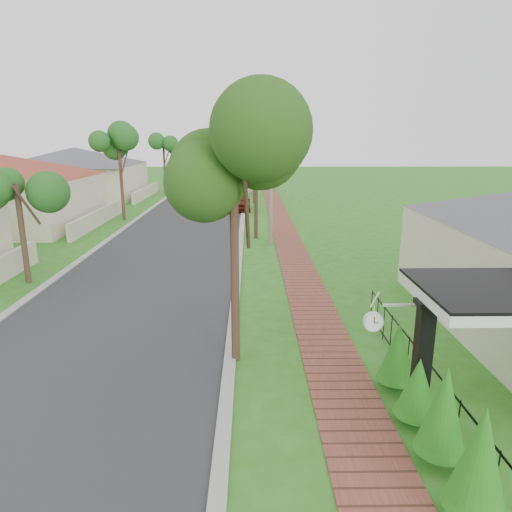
% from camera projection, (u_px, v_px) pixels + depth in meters
% --- Properties ---
extents(ground, '(160.00, 160.00, 0.00)m').
position_uv_depth(ground, '(198.00, 392.00, 10.19)').
color(ground, '#2D6A19').
rests_on(ground, ground).
extents(road, '(7.00, 120.00, 0.02)m').
position_uv_depth(road, '(186.00, 225.00, 29.50)').
color(road, '#28282B').
rests_on(road, ground).
extents(kerb_right, '(0.30, 120.00, 0.10)m').
position_uv_depth(kerb_right, '(242.00, 225.00, 29.55)').
color(kerb_right, '#9E9E99').
rests_on(kerb_right, ground).
extents(kerb_left, '(0.30, 120.00, 0.10)m').
position_uv_depth(kerb_left, '(129.00, 225.00, 29.46)').
color(kerb_left, '#9E9E99').
rests_on(kerb_left, ground).
extents(sidewalk, '(1.50, 120.00, 0.03)m').
position_uv_depth(sidewalk, '(282.00, 225.00, 29.58)').
color(sidewalk, brown).
rests_on(sidewalk, ground).
extents(porch_post, '(0.48, 0.48, 2.52)m').
position_uv_depth(porch_post, '(421.00, 367.00, 9.00)').
color(porch_post, black).
rests_on(porch_post, ground).
extents(picket_fence, '(0.03, 8.02, 1.00)m').
position_uv_depth(picket_fence, '(418.00, 369.00, 10.12)').
color(picket_fence, black).
rests_on(picket_fence, ground).
extents(street_trees, '(10.70, 37.65, 5.89)m').
position_uv_depth(street_trees, '(197.00, 150.00, 34.98)').
color(street_trees, '#382619').
rests_on(street_trees, ground).
extents(hedge_row, '(0.82, 4.49, 1.96)m').
position_uv_depth(hedge_row, '(433.00, 406.00, 8.18)').
color(hedge_row, '#1C6B15').
rests_on(hedge_row, ground).
extents(far_house_grey, '(15.56, 15.56, 4.60)m').
position_uv_depth(far_house_grey, '(76.00, 172.00, 42.30)').
color(far_house_grey, beige).
rests_on(far_house_grey, ground).
extents(parked_car_red, '(1.59, 3.95, 1.34)m').
position_uv_depth(parked_car_red, '(240.00, 201.00, 35.36)').
color(parked_car_red, '#5D190E').
rests_on(parked_car_red, ground).
extents(parked_car_white, '(1.71, 4.33, 1.40)m').
position_uv_depth(parked_car_white, '(242.00, 187.00, 44.95)').
color(parked_car_white, silver).
rests_on(parked_car_white, ground).
extents(near_tree, '(2.40, 2.40, 6.16)m').
position_uv_depth(near_tree, '(233.00, 164.00, 10.41)').
color(near_tree, '#382619').
rests_on(near_tree, ground).
extents(utility_pole, '(1.20, 0.24, 7.00)m').
position_uv_depth(utility_pole, '(271.00, 176.00, 23.38)').
color(utility_pole, '#756D5B').
rests_on(utility_pole, ground).
extents(station_clock, '(1.06, 0.13, 0.58)m').
position_uv_depth(station_clock, '(375.00, 320.00, 9.17)').
color(station_clock, white).
rests_on(station_clock, ground).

